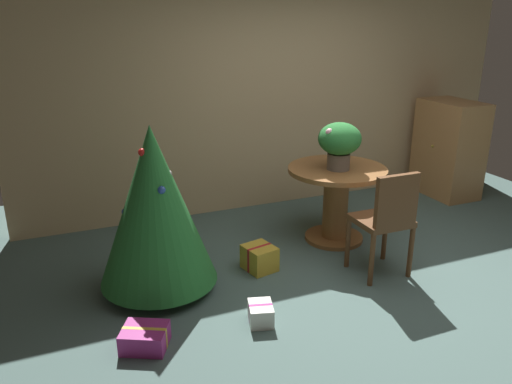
% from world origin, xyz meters
% --- Properties ---
extents(ground_plane, '(6.60, 6.60, 0.00)m').
position_xyz_m(ground_plane, '(0.00, 0.00, 0.00)').
color(ground_plane, '#4C6660').
extents(back_wall_panel, '(6.00, 0.10, 2.60)m').
position_xyz_m(back_wall_panel, '(0.00, 2.20, 1.30)').
color(back_wall_panel, tan).
rests_on(back_wall_panel, ground_plane).
extents(round_dining_table, '(0.97, 0.97, 0.76)m').
position_xyz_m(round_dining_table, '(0.06, 0.95, 0.48)').
color(round_dining_table, brown).
rests_on(round_dining_table, ground_plane).
extents(flower_vase, '(0.41, 0.41, 0.45)m').
position_xyz_m(flower_vase, '(0.03, 0.90, 1.04)').
color(flower_vase, '#665B51').
rests_on(flower_vase, round_dining_table).
extents(wooden_chair_near, '(0.44, 0.41, 0.96)m').
position_xyz_m(wooden_chair_near, '(0.06, 0.13, 0.55)').
color(wooden_chair_near, brown).
rests_on(wooden_chair_near, ground_plane).
extents(holiday_tree, '(0.96, 0.96, 1.39)m').
position_xyz_m(holiday_tree, '(-1.79, 0.67, 0.74)').
color(holiday_tree, brown).
rests_on(holiday_tree, ground_plane).
extents(gift_box_gold, '(0.30, 0.32, 0.22)m').
position_xyz_m(gift_box_gold, '(-0.89, 0.65, 0.11)').
color(gift_box_gold, gold).
rests_on(gift_box_gold, ground_plane).
extents(gift_box_cream, '(0.23, 0.26, 0.15)m').
position_xyz_m(gift_box_cream, '(-1.21, -0.13, 0.07)').
color(gift_box_cream, silver).
rests_on(gift_box_cream, ground_plane).
extents(gift_box_purple, '(0.39, 0.37, 0.15)m').
position_xyz_m(gift_box_purple, '(-2.06, -0.09, 0.07)').
color(gift_box_purple, '#9E287A').
rests_on(gift_box_purple, ground_plane).
extents(wooden_cabinet, '(0.53, 0.78, 1.18)m').
position_xyz_m(wooden_cabinet, '(2.08, 1.62, 0.59)').
color(wooden_cabinet, '#B27F4C').
rests_on(wooden_cabinet, ground_plane).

